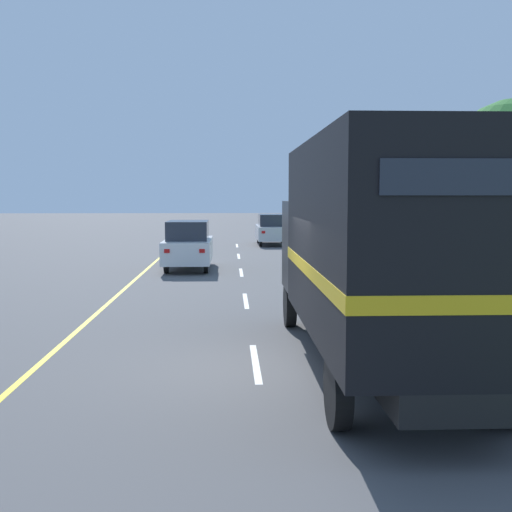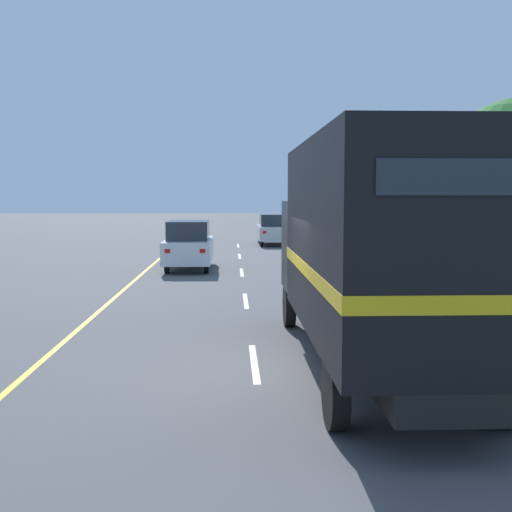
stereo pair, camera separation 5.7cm
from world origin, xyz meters
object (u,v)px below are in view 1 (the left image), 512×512
(delineator_post, at_px, (462,317))
(lead_car_silver_ahead, at_px, (272,229))
(highway_sign, at_px, (478,233))
(lead_car_white, at_px, (188,245))
(horse_trailer_truck, at_px, (379,248))
(roadside_tree_mid, at_px, (463,183))
(roadside_tree_far, at_px, (427,187))

(delineator_post, bearing_deg, lead_car_silver_ahead, 94.51)
(lead_car_silver_ahead, relative_size, highway_sign, 1.51)
(lead_car_silver_ahead, distance_m, delineator_post, 25.76)
(lead_car_white, height_order, lead_car_silver_ahead, lead_car_white)
(lead_car_white, height_order, delineator_post, lead_car_white)
(horse_trailer_truck, xyz_separation_m, lead_car_white, (-3.99, 15.08, -1.08))
(roadside_tree_mid, distance_m, delineator_post, 16.57)
(lead_car_white, relative_size, highway_sign, 1.45)
(lead_car_silver_ahead, distance_m, roadside_tree_far, 9.37)
(horse_trailer_truck, distance_m, lead_car_silver_ahead, 27.84)
(lead_car_white, relative_size, roadside_tree_mid, 0.88)
(lead_car_white, bearing_deg, horse_trailer_truck, -75.17)
(horse_trailer_truck, height_order, roadside_tree_far, roadside_tree_far)
(lead_car_silver_ahead, height_order, highway_sign, highway_sign)
(highway_sign, height_order, delineator_post, highway_sign)
(lead_car_silver_ahead, distance_m, highway_sign, 22.97)
(highway_sign, relative_size, roadside_tree_far, 0.63)
(roadside_tree_mid, bearing_deg, lead_car_white, -168.58)
(highway_sign, distance_m, delineator_post, 3.65)
(lead_car_silver_ahead, relative_size, roadside_tree_mid, 0.92)
(lead_car_silver_ahead, bearing_deg, horse_trailer_truck, -90.31)
(lead_car_silver_ahead, bearing_deg, roadside_tree_far, -5.06)
(horse_trailer_truck, relative_size, lead_car_white, 1.90)
(horse_trailer_truck, bearing_deg, roadside_tree_far, 71.27)
(horse_trailer_truck, height_order, lead_car_silver_ahead, horse_trailer_truck)
(horse_trailer_truck, distance_m, roadside_tree_mid, 19.17)
(horse_trailer_truck, relative_size, roadside_tree_mid, 1.68)
(roadside_tree_mid, relative_size, delineator_post, 5.26)
(roadside_tree_mid, distance_m, roadside_tree_far, 9.66)
(lead_car_silver_ahead, relative_size, roadside_tree_far, 0.96)
(lead_car_white, relative_size, delineator_post, 4.66)
(horse_trailer_truck, bearing_deg, lead_car_silver_ahead, 89.69)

